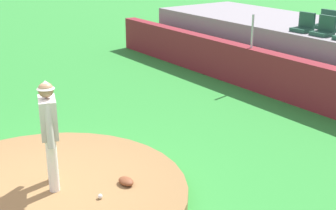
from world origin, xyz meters
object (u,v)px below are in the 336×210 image
object	(u,v)px
stadium_chair_0	(304,26)
stadium_chair_1	(324,29)
fielding_glove	(126,181)
baseball	(100,196)
stadium_chair_6	(326,22)
pitcher	(49,126)

from	to	relation	value
stadium_chair_0	stadium_chair_1	size ratio (longest dim) A/B	1.00
fielding_glove	stadium_chair_0	world-z (taller)	stadium_chair_0
stadium_chair_1	fielding_glove	bearing A→B (deg)	103.78
baseball	stadium_chair_1	distance (m)	7.81
stadium_chair_0	stadium_chair_6	world-z (taller)	same
fielding_glove	stadium_chair_0	size ratio (longest dim) A/B	0.60
stadium_chair_1	stadium_chair_6	distance (m)	1.13
pitcher	baseball	size ratio (longest dim) A/B	23.23
stadium_chair_6	stadium_chair_1	bearing A→B (deg)	125.16
stadium_chair_0	stadium_chair_6	bearing A→B (deg)	-90.64
stadium_chair_0	stadium_chair_1	distance (m)	0.66
pitcher	stadium_chair_0	distance (m)	8.06
pitcher	fielding_glove	distance (m)	1.47
fielding_glove	stadium_chair_6	xyz separation A→B (m)	(-2.35, 7.83, 1.45)
fielding_glove	stadium_chair_1	distance (m)	7.26
stadium_chair_1	stadium_chair_6	xyz separation A→B (m)	(-0.65, 0.92, 0.00)
stadium_chair_0	pitcher	bearing A→B (deg)	102.31
stadium_chair_0	stadium_chair_6	distance (m)	0.91
stadium_chair_0	stadium_chair_6	size ratio (longest dim) A/B	1.00
pitcher	stadium_chair_6	xyz separation A→B (m)	(-1.71, 8.77, 0.50)
baseball	stadium_chair_1	bearing A→B (deg)	103.93
baseball	fielding_glove	distance (m)	0.56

